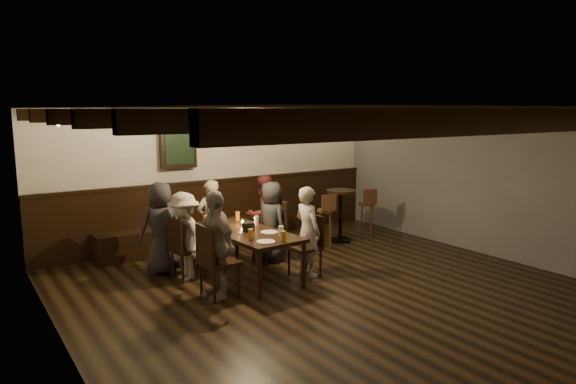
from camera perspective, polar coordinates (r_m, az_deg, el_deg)
room at (r=8.13m, az=-5.46°, el=-0.13°), size 7.00×7.00×7.00m
dining_table at (r=7.32m, az=-4.62°, el=-4.72°), size 0.92×1.87×0.68m
chair_left_near at (r=7.46m, az=-11.16°, el=-7.43°), size 0.43×0.43×0.89m
chair_left_far at (r=6.69m, az=-7.75°, el=-9.12°), size 0.46×0.46×0.96m
chair_right_near at (r=8.16m, az=-2.01°, el=-5.67°), size 0.46×0.46×0.96m
chair_right_far at (r=7.47m, az=1.99°, el=-7.27°), size 0.42×0.42×0.88m
person_bench_left at (r=7.68m, az=-13.95°, el=-3.92°), size 0.69×0.47×1.36m
person_bench_centre at (r=8.20m, az=-8.57°, el=-3.15°), size 0.49×0.34×1.29m
person_bench_right at (r=8.53m, az=-2.77°, el=-2.51°), size 0.66×0.53×1.31m
person_left_near at (r=7.36m, az=-11.47°, el=-4.84°), size 0.51×0.83×1.25m
person_left_far at (r=6.56m, az=-8.05°, el=-5.83°), size 0.38×0.83×1.39m
person_right_near at (r=8.09m, az=-1.85°, el=-3.30°), size 0.44×0.64×1.27m
person_right_far at (r=7.39m, az=2.19°, el=-4.38°), size 0.34×0.49×1.30m
pint_a at (r=7.75m, az=-9.17°, el=-3.08°), size 0.07×0.07×0.14m
pint_b at (r=7.96m, az=-5.63°, el=-2.67°), size 0.07×0.07×0.14m
pint_c at (r=7.23m, az=-7.07°, el=-3.92°), size 0.07×0.07×0.14m
pint_d at (r=7.62m, az=-3.53°, el=-3.19°), size 0.07×0.07×0.14m
pint_e at (r=6.81m, az=-4.15°, el=-4.69°), size 0.07×0.07×0.14m
pint_f at (r=6.96m, az=-0.79°, el=-4.36°), size 0.07×0.07×0.14m
pint_g at (r=6.68m, az=-0.56°, el=-4.94°), size 0.07×0.07×0.14m
plate_near at (r=6.66m, az=-2.46°, el=-5.55°), size 0.24×0.24×0.01m
plate_far at (r=7.16m, az=-2.11°, el=-4.49°), size 0.24×0.24×0.01m
condiment_caddy at (r=7.26m, az=-4.42°, el=-3.91°), size 0.15×0.10×0.12m
candle at (r=7.62m, az=-5.08°, el=-3.56°), size 0.05×0.05×0.05m
high_top_table at (r=9.34m, az=5.86°, el=-1.75°), size 0.53×0.53×0.95m
bar_stool_left at (r=8.93m, az=4.19°, el=-3.97°), size 0.32×0.34×0.96m
bar_stool_right at (r=9.60m, az=8.72°, el=-3.12°), size 0.33×0.34×0.96m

